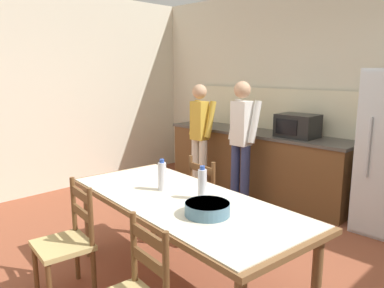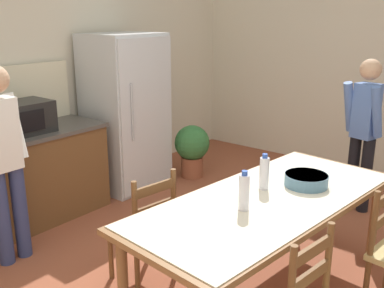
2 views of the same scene
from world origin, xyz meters
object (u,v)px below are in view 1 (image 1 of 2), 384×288
bottle_near_centre (162,176)px  person_at_sink (200,132)px  bottle_off_centre (202,184)px  person_at_counter (241,137)px  dining_table (182,207)px  chair_side_far_left (211,201)px  microwave (297,126)px  serving_bowl (207,208)px  chair_side_near_left (67,243)px

bottle_near_centre → person_at_sink: (-1.38, 1.89, -0.01)m
bottle_off_centre → person_at_counter: size_ratio=0.16×
bottle_near_centre → person_at_counter: size_ratio=0.16×
dining_table → person_at_counter: size_ratio=1.39×
dining_table → chair_side_far_left: bearing=117.2°
chair_side_far_left → person_at_sink: bearing=-34.4°
bottle_near_centre → chair_side_far_left: (-0.14, 0.78, -0.46)m
bottle_off_centre → person_at_counter: 2.06m
person_at_counter → microwave: bearing=-44.3°
serving_bowl → microwave: bearing=106.5°
serving_bowl → person_at_counter: size_ratio=0.20×
microwave → serving_bowl: (0.75, -2.53, -0.24)m
chair_side_near_left → person_at_counter: size_ratio=0.55×
microwave → serving_bowl: microwave is taller
chair_side_near_left → chair_side_far_left: size_ratio=1.00×
microwave → person_at_sink: person_at_sink is taller
person_at_sink → bottle_off_centre: bearing=-135.6°
microwave → bottle_near_centre: (0.10, -2.39, -0.17)m
microwave → dining_table: microwave is taller
microwave → bottle_near_centre: microwave is taller
microwave → chair_side_near_left: size_ratio=0.55×
bottle_near_centre → serving_bowl: (0.65, -0.14, -0.07)m
dining_table → bottle_off_centre: (0.12, 0.11, 0.20)m
microwave → dining_table: 2.48m
bottle_off_centre → chair_side_far_left: size_ratio=0.30×
serving_bowl → chair_side_near_left: bearing=-147.7°
chair_side_near_left → person_at_sink: person_at_sink is taller
microwave → chair_side_near_left: bearing=-93.6°
chair_side_far_left → person_at_sink: 1.72m
dining_table → person_at_sink: 2.54m
dining_table → person_at_sink: (-1.66, 1.92, 0.19)m
bottle_off_centre → serving_bowl: (0.25, -0.22, -0.07)m
microwave → chair_side_far_left: 1.73m
bottle_near_centre → dining_table: bearing=-5.9°
microwave → chair_side_near_left: 3.20m
bottle_near_centre → chair_side_near_left: bottle_near_centre is taller
person_at_sink → person_at_counter: person_at_counter is taller
dining_table → serving_bowl: bearing=-16.3°
dining_table → bottle_off_centre: bottle_off_centre is taller
bottle_near_centre → serving_bowl: size_ratio=0.84×
serving_bowl → person_at_sink: bearing=135.0°
dining_table → person_at_counter: person_at_counter is taller
microwave → chair_side_far_left: (-0.04, -1.61, -0.62)m
dining_table → bottle_off_centre: size_ratio=8.46×
bottle_near_centre → chair_side_near_left: (-0.30, -0.74, -0.46)m
bottle_off_centre → person_at_sink: person_at_sink is taller
chair_side_near_left → person_at_counter: 2.67m
person_at_counter → bottle_near_centre: bearing=-162.0°
dining_table → bottle_near_centre: bottle_near_centre is taller
dining_table → bottle_near_centre: size_ratio=8.46×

